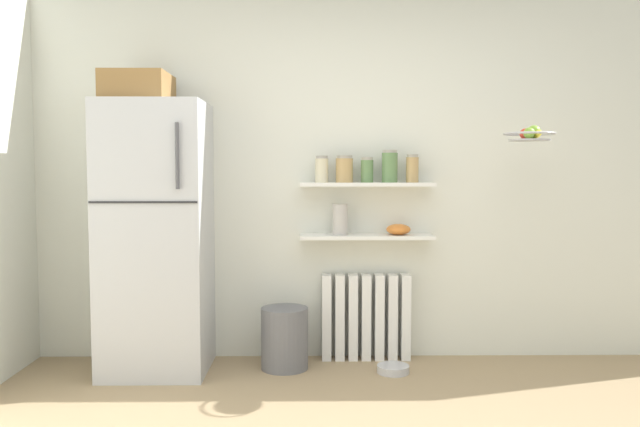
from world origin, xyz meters
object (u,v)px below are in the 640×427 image
object	(u,v)px
radiator	(366,317)
storage_jar_2	(367,170)
storage_jar_1	(344,169)
vase	(340,219)
storage_jar_3	(390,166)
trash_bin	(285,338)
shelf_bowl	(398,229)
refrigerator	(156,232)
hanging_fruit_basket	(530,135)
pet_food_bowl	(393,369)
storage_jar_4	(412,169)
storage_jar_0	(322,169)

from	to	relation	value
radiator	storage_jar_2	distance (m)	1.03
storage_jar_1	vase	bearing A→B (deg)	180.00
storage_jar_3	trash_bin	size ratio (longest dim) A/B	0.54
storage_jar_2	shelf_bowl	xyz separation A→B (m)	(0.22, -0.00, -0.41)
refrigerator	shelf_bowl	bearing A→B (deg)	7.07
storage_jar_1	storage_jar_2	xyz separation A→B (m)	(0.16, 0.00, -0.01)
refrigerator	trash_bin	distance (m)	1.11
radiator	hanging_fruit_basket	world-z (taller)	hanging_fruit_basket
storage_jar_3	pet_food_bowl	world-z (taller)	storage_jar_3
trash_bin	hanging_fruit_basket	world-z (taller)	hanging_fruit_basket
refrigerator	pet_food_bowl	xyz separation A→B (m)	(1.56, -0.08, -0.90)
refrigerator	trash_bin	xyz separation A→B (m)	(0.84, 0.02, -0.72)
shelf_bowl	pet_food_bowl	xyz separation A→B (m)	(-0.06, -0.28, -0.89)
pet_food_bowl	storage_jar_4	bearing A→B (deg)	60.74
refrigerator	storage_jar_1	size ratio (longest dim) A/B	10.56
storage_jar_4	refrigerator	bearing A→B (deg)	-173.30
radiator	vase	distance (m)	0.71
storage_jar_1	shelf_bowl	xyz separation A→B (m)	(0.37, 0.00, -0.42)
refrigerator	storage_jar_2	distance (m)	1.48
storage_jar_4	vase	bearing A→B (deg)	180.00
pet_food_bowl	shelf_bowl	bearing A→B (deg)	76.97
storage_jar_4	shelf_bowl	xyz separation A→B (m)	(-0.09, 0.00, -0.42)
storage_jar_4	hanging_fruit_basket	world-z (taller)	hanging_fruit_basket
refrigerator	storage_jar_4	bearing A→B (deg)	6.70
storage_jar_2	trash_bin	bearing A→B (deg)	-162.39
storage_jar_3	shelf_bowl	distance (m)	0.44
storage_jar_1	trash_bin	world-z (taller)	storage_jar_1
trash_bin	storage_jar_4	bearing A→B (deg)	11.55
refrigerator	storage_jar_0	xyz separation A→B (m)	(1.09, 0.20, 0.41)
storage_jar_0	vase	world-z (taller)	storage_jar_0
storage_jar_4	hanging_fruit_basket	distance (m)	0.80
storage_jar_1	vase	distance (m)	0.35
storage_jar_0	pet_food_bowl	distance (m)	1.42
radiator	pet_food_bowl	world-z (taller)	radiator
storage_jar_0	hanging_fruit_basket	world-z (taller)	hanging_fruit_basket
storage_jar_0	shelf_bowl	distance (m)	0.67
pet_food_bowl	hanging_fruit_basket	size ratio (longest dim) A/B	0.65
storage_jar_0	trash_bin	world-z (taller)	storage_jar_0
storage_jar_4	pet_food_bowl	distance (m)	1.35
radiator	hanging_fruit_basket	xyz separation A→B (m)	(1.01, -0.36, 1.25)
storage_jar_2	vase	bearing A→B (deg)	-180.00
storage_jar_4	shelf_bowl	bearing A→B (deg)	180.00
radiator	storage_jar_1	world-z (taller)	storage_jar_1
storage_jar_0	storage_jar_4	world-z (taller)	storage_jar_4
storage_jar_1	storage_jar_2	distance (m)	0.16
storage_jar_3	shelf_bowl	size ratio (longest dim) A/B	1.33
refrigerator	vase	world-z (taller)	refrigerator
storage_jar_2	shelf_bowl	size ratio (longest dim) A/B	1.04
storage_jar_3	storage_jar_2	bearing A→B (deg)	180.00
storage_jar_0	vase	bearing A→B (deg)	0.00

